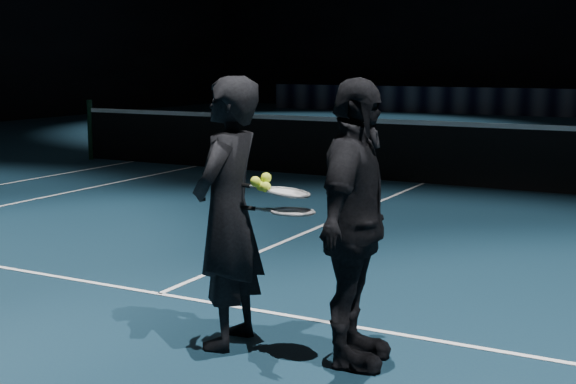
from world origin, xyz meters
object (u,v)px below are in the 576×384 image
Objects in this scene: racket_lower at (293,212)px; racket_upper at (288,192)px; player_a at (228,213)px; tennis_balls at (264,184)px; player_b at (354,224)px.

racket_lower is 1.00× the size of racket_upper.
player_a is 0.43m from racket_upper.
tennis_balls is at bearing 88.83° from player_a.
player_b is at bearing 87.70° from player_a.
tennis_balls is (-0.59, -0.04, 0.21)m from player_b.
player_a reaches higher than racket_upper.
player_a is 14.49× the size of tennis_balls.
player_a is at bearing 85.16° from player_b.
player_b is (0.85, 0.06, 0.00)m from player_a.
player_a and player_b have the same top height.
tennis_balls is (0.25, 0.02, 0.21)m from player_a.
racket_lower is at bearing -42.66° from racket_upper.
player_b is 0.40m from racket_lower.
player_b is at bearing 0.00° from racket_lower.
tennis_balls is at bearing 178.53° from racket_lower.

